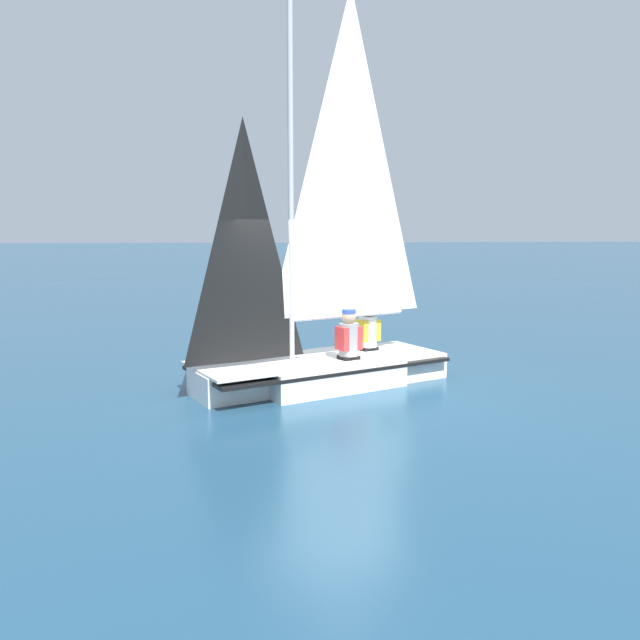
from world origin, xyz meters
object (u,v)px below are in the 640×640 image
object	(u,v)px
sailor_crew	(368,336)
sailor_helm	(349,344)
buoy_marker	(225,305)
sailboat_main	(322,329)

from	to	relation	value
sailor_crew	sailor_helm	bearing A→B (deg)	34.59
sailor_crew	buoy_marker	distance (m)	8.71
sailboat_main	sailor_helm	xyz separation A→B (m)	(0.11, 0.40, -0.22)
sailor_crew	buoy_marker	bearing A→B (deg)	-96.36
sailboat_main	buoy_marker	world-z (taller)	sailboat_main
sailboat_main	buoy_marker	xyz separation A→B (m)	(-8.96, -1.53, -0.64)
sailor_helm	buoy_marker	bearing A→B (deg)	-100.25
sailboat_main	buoy_marker	bearing A→B (deg)	-102.56
sailor_helm	sailor_crew	bearing A→B (deg)	-145.41
sailor_crew	buoy_marker	world-z (taller)	sailor_crew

